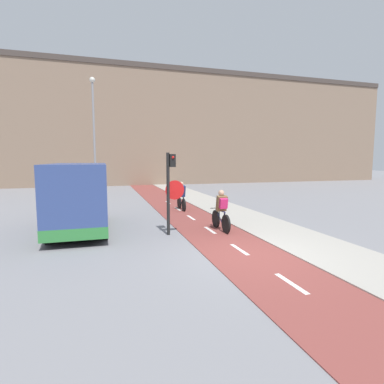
{
  "coord_description": "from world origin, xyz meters",
  "views": [
    {
      "loc": [
        -3.73,
        -7.22,
        2.62
      ],
      "look_at": [
        0.0,
        5.35,
        1.2
      ],
      "focal_mm": 28.0,
      "sensor_mm": 36.0,
      "label": 1
    }
  ],
  "objects": [
    {
      "name": "street_lamp_far",
      "position": [
        -4.24,
        14.23,
        4.82
      ],
      "size": [
        0.36,
        0.36,
        8.05
      ],
      "color": "gray",
      "rests_on": "ground_plane"
    },
    {
      "name": "van",
      "position": [
        -4.6,
        4.43,
        1.22
      ],
      "size": [
        1.93,
        4.93,
        2.47
      ],
      "color": "#334784",
      "rests_on": "ground_plane"
    },
    {
      "name": "building_row_background",
      "position": [
        0.0,
        26.09,
        6.11
      ],
      "size": [
        60.0,
        5.2,
        12.2
      ],
      "color": "#89705B",
      "rests_on": "ground_plane"
    },
    {
      "name": "traffic_light_pole",
      "position": [
        -1.51,
        2.84,
        1.78
      ],
      "size": [
        0.67,
        0.25,
        2.86
      ],
      "color": "black",
      "rests_on": "ground_plane"
    },
    {
      "name": "bike_lane",
      "position": [
        0.0,
        0.0,
        0.01
      ],
      "size": [
        2.32,
        60.0,
        0.02
      ],
      "color": "brown",
      "rests_on": "ground_plane"
    },
    {
      "name": "cyclist_far",
      "position": [
        0.14,
        7.74,
        0.67
      ],
      "size": [
        0.46,
        1.61,
        1.48
      ],
      "color": "black",
      "rests_on": "ground_plane"
    },
    {
      "name": "cyclist_near",
      "position": [
        0.39,
        2.88,
        0.72
      ],
      "size": [
        0.46,
        1.69,
        1.52
      ],
      "color": "black",
      "rests_on": "ground_plane"
    },
    {
      "name": "ground_plane",
      "position": [
        0.0,
        0.0,
        0.0
      ],
      "size": [
        120.0,
        120.0,
        0.0
      ],
      "primitive_type": "plane",
      "color": "gray"
    },
    {
      "name": "sidewalk_strip",
      "position": [
        2.36,
        0.0,
        0.03
      ],
      "size": [
        2.4,
        60.0,
        0.05
      ],
      "color": "#A8A399",
      "rests_on": "ground_plane"
    }
  ]
}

